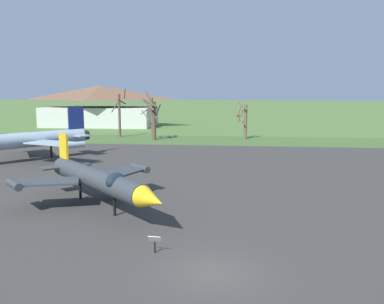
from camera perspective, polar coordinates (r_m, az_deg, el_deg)
ground_plane at (r=19.17m, az=2.77°, el=-16.00°), size 600.00×600.00×0.00m
asphalt_apron at (r=34.13m, az=4.60°, el=-4.99°), size 70.36×52.56×0.05m
grass_verge_strip at (r=65.95m, az=5.66°, el=1.50°), size 130.36×12.00×0.06m
jet_fighter_front_left at (r=28.86m, az=-12.50°, el=-3.60°), size 11.82×11.86×4.58m
info_placard_front_left at (r=21.06m, az=-5.03°, el=-11.94°), size 0.67×0.34×0.92m
jet_fighter_rear_center at (r=49.97m, az=-22.09°, el=1.48°), size 14.23×15.09×5.84m
bare_tree_far_left at (r=71.82m, az=-9.72°, el=5.13°), size 2.65×2.48×8.11m
bare_tree_left_of_center at (r=68.30m, az=-5.40°, el=4.80°), size 3.40×3.57×6.70m
bare_tree_center at (r=66.46m, az=-5.28°, el=4.75°), size 2.61×2.13×7.63m
bare_tree_right_of_center at (r=68.31m, az=7.02°, el=4.39°), size 1.85×2.75×6.08m
visitor_building at (r=94.53m, az=-12.30°, el=6.08°), size 24.48×12.45×8.77m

